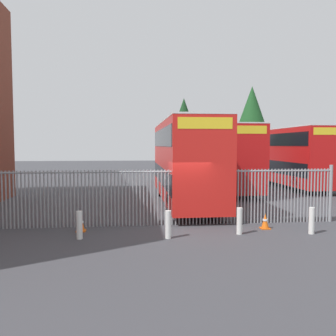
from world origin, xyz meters
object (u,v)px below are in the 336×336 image
object	(u,v)px
double_decker_bus_near_gate	(185,159)
double_decker_bus_behind_fence_right	(223,156)
traffic_cone_by_gate	(265,221)
bollard_near_left	(79,225)
double_decker_bus_behind_fence_left	(290,155)
bollard_center_front	(168,225)
traffic_cone_mid_forecourt	(81,224)
bollard_near_right	(240,221)
bollard_far_right	(312,221)

from	to	relation	value
double_decker_bus_near_gate	double_decker_bus_behind_fence_right	world-z (taller)	same
traffic_cone_by_gate	bollard_near_left	bearing A→B (deg)	-173.49
double_decker_bus_behind_fence_left	bollard_center_front	world-z (taller)	double_decker_bus_behind_fence_left
double_decker_bus_near_gate	bollard_near_left	bearing A→B (deg)	-124.00
double_decker_bus_behind_fence_left	traffic_cone_mid_forecourt	bearing A→B (deg)	-137.40
bollard_near_left	traffic_cone_by_gate	size ratio (longest dim) A/B	1.61
bollard_near_right	traffic_cone_by_gate	size ratio (longest dim) A/B	1.61
double_decker_bus_near_gate	double_decker_bus_behind_fence_right	xyz separation A→B (m)	(3.51, 5.50, 0.00)
double_decker_bus_behind_fence_right	bollard_near_left	size ratio (longest dim) A/B	11.38
double_decker_bus_near_gate	bollard_near_right	distance (m)	7.02
double_decker_bus_behind_fence_left	double_decker_bus_behind_fence_right	distance (m)	5.80
double_decker_bus_near_gate	bollard_far_right	size ratio (longest dim) A/B	11.38
bollard_near_left	double_decker_bus_behind_fence_right	bearing A→B (deg)	56.63
double_decker_bus_behind_fence_right	bollard_near_right	distance (m)	12.58
double_decker_bus_behind_fence_right	traffic_cone_mid_forecourt	bearing A→B (deg)	-126.13
double_decker_bus_behind_fence_left	bollard_near_right	distance (m)	16.00
double_decker_bus_near_gate	double_decker_bus_behind_fence_right	bearing A→B (deg)	57.43
bollard_near_left	bollard_far_right	size ratio (longest dim) A/B	1.00
double_decker_bus_behind_fence_left	bollard_center_front	xyz separation A→B (m)	(-10.70, -13.95, -1.95)
double_decker_bus_behind_fence_left	bollard_far_right	distance (m)	15.05
bollard_center_front	bollard_far_right	bearing A→B (deg)	1.19
double_decker_bus_behind_fence_left	double_decker_bus_near_gate	bearing A→B (deg)	-142.61
bollard_near_left	traffic_cone_by_gate	world-z (taller)	bollard_near_left
double_decker_bus_behind_fence_right	traffic_cone_mid_forecourt	size ratio (longest dim) A/B	18.32
bollard_center_front	traffic_cone_mid_forecourt	xyz separation A→B (m)	(-3.09, 1.28, -0.19)
bollard_near_right	traffic_cone_by_gate	distance (m)	1.40
bollard_near_left	bollard_far_right	bearing A→B (deg)	-0.82
double_decker_bus_behind_fence_left	bollard_far_right	size ratio (longest dim) A/B	11.38
bollard_far_right	traffic_cone_by_gate	world-z (taller)	bollard_far_right
bollard_near_right	double_decker_bus_behind_fence_right	bearing A→B (deg)	78.30
bollard_center_front	traffic_cone_mid_forecourt	size ratio (longest dim) A/B	1.61
double_decker_bus_behind_fence_left	bollard_near_left	distance (m)	19.48
bollard_far_right	traffic_cone_mid_forecourt	bearing A→B (deg)	171.91
double_decker_bus_behind_fence_left	traffic_cone_mid_forecourt	world-z (taller)	double_decker_bus_behind_fence_left
double_decker_bus_behind_fence_right	traffic_cone_by_gate	size ratio (longest dim) A/B	18.32
double_decker_bus_behind_fence_left	traffic_cone_mid_forecourt	distance (m)	18.85
double_decker_bus_behind_fence_right	bollard_far_right	bearing A→B (deg)	-89.77
double_decker_bus_near_gate	bollard_near_right	world-z (taller)	double_decker_bus_near_gate
bollard_far_right	bollard_near_left	bearing A→B (deg)	179.18
double_decker_bus_behind_fence_left	bollard_center_front	distance (m)	17.69
double_decker_bus_near_gate	double_decker_bus_behind_fence_right	distance (m)	6.53
double_decker_bus_behind_fence_left	traffic_cone_by_gate	distance (m)	14.84
bollard_far_right	double_decker_bus_behind_fence_right	bearing A→B (deg)	90.23
bollard_near_left	bollard_near_right	xyz separation A→B (m)	(5.55, 0.09, 0.00)
bollard_near_left	bollard_center_front	distance (m)	2.99
bollard_far_right	traffic_cone_mid_forecourt	xyz separation A→B (m)	(-8.23, 1.17, -0.19)
double_decker_bus_behind_fence_left	bollard_far_right	bearing A→B (deg)	-111.87
bollard_far_right	double_decker_bus_near_gate	bearing A→B (deg)	117.40
double_decker_bus_near_gate	traffic_cone_by_gate	size ratio (longest dim) A/B	18.32
double_decker_bus_behind_fence_left	double_decker_bus_behind_fence_right	world-z (taller)	same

